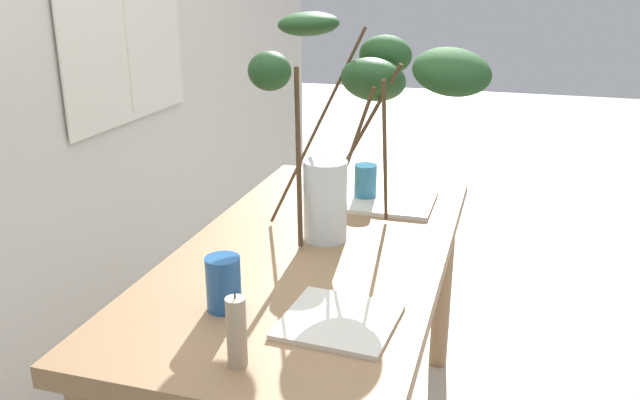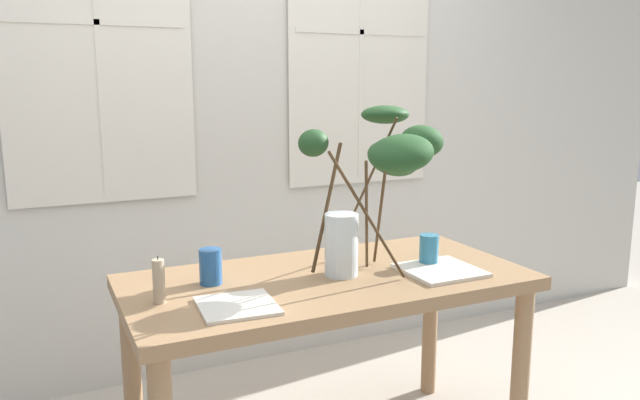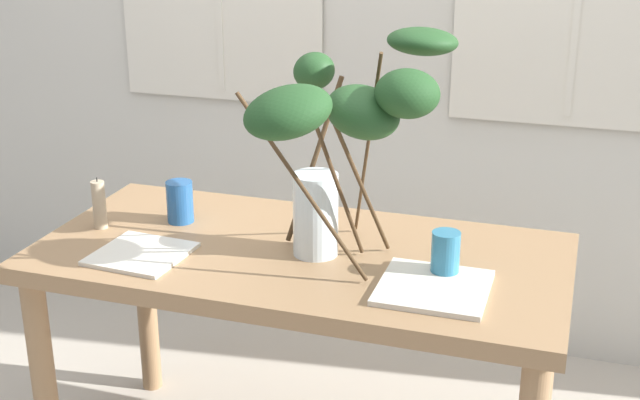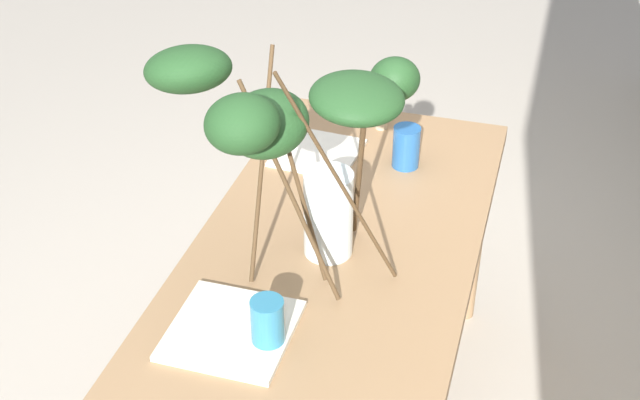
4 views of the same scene
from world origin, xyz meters
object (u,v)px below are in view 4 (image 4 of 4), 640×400
(drinking_glass_blue_right, at_px, (268,323))
(plate_square_right, at_px, (231,330))
(dining_table, at_px, (337,271))
(drinking_glass_blue_left, at_px, (406,147))
(plate_square_left, at_px, (317,153))
(vase_with_branches, at_px, (280,130))
(pillar_candle, at_px, (382,107))

(drinking_glass_blue_right, bearing_deg, plate_square_right, -96.66)
(dining_table, bearing_deg, drinking_glass_blue_left, 167.37)
(plate_square_left, distance_m, plate_square_right, 0.79)
(drinking_glass_blue_left, height_order, plate_square_left, drinking_glass_blue_left)
(vase_with_branches, bearing_deg, drinking_glass_blue_left, 161.78)
(pillar_candle, bearing_deg, drinking_glass_blue_left, 30.53)
(drinking_glass_blue_right, height_order, plate_square_left, drinking_glass_blue_right)
(plate_square_left, relative_size, plate_square_right, 0.88)
(vase_with_branches, xyz_separation_m, drinking_glass_blue_right, (0.25, 0.05, -0.33))
(plate_square_right, bearing_deg, vase_with_branches, 170.12)
(plate_square_left, bearing_deg, vase_with_branches, 8.07)
(dining_table, relative_size, drinking_glass_blue_right, 12.06)
(drinking_glass_blue_right, distance_m, plate_square_left, 0.81)
(drinking_glass_blue_left, distance_m, drinking_glass_blue_right, 0.82)
(plate_square_right, bearing_deg, plate_square_left, -177.43)
(drinking_glass_blue_left, bearing_deg, drinking_glass_blue_right, -9.49)
(pillar_candle, bearing_deg, vase_with_branches, -5.05)
(vase_with_branches, xyz_separation_m, drinking_glass_blue_left, (-0.56, 0.18, -0.33))
(plate_square_right, height_order, pillar_candle, pillar_candle)
(drinking_glass_blue_right, relative_size, plate_square_right, 0.45)
(vase_with_branches, distance_m, drinking_glass_blue_left, 0.67)
(plate_square_left, bearing_deg, dining_table, 23.36)
(drinking_glass_blue_right, xyz_separation_m, plate_square_left, (-0.80, -0.13, -0.05))
(vase_with_branches, bearing_deg, plate_square_right, -9.88)
(dining_table, xyz_separation_m, plate_square_right, (0.39, -0.13, 0.11))
(vase_with_branches, relative_size, plate_square_left, 2.90)
(drinking_glass_blue_right, bearing_deg, dining_table, 173.70)
(plate_square_right, bearing_deg, dining_table, 161.11)
(drinking_glass_blue_left, distance_m, plate_square_left, 0.27)
(plate_square_right, xyz_separation_m, pillar_candle, (-1.00, 0.11, 0.06))
(dining_table, height_order, drinking_glass_blue_left, drinking_glass_blue_left)
(pillar_candle, bearing_deg, dining_table, 2.46)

